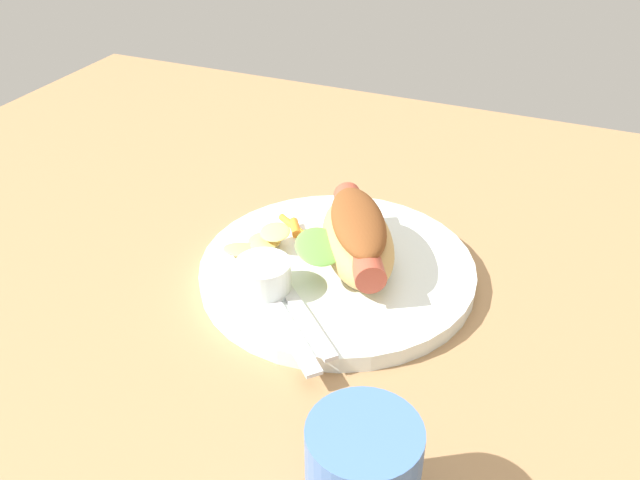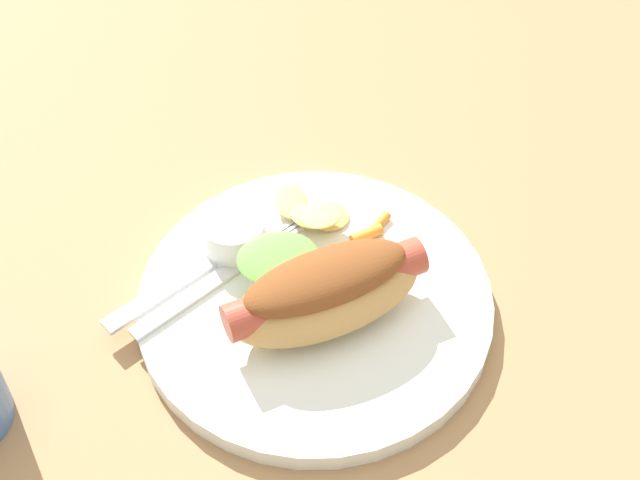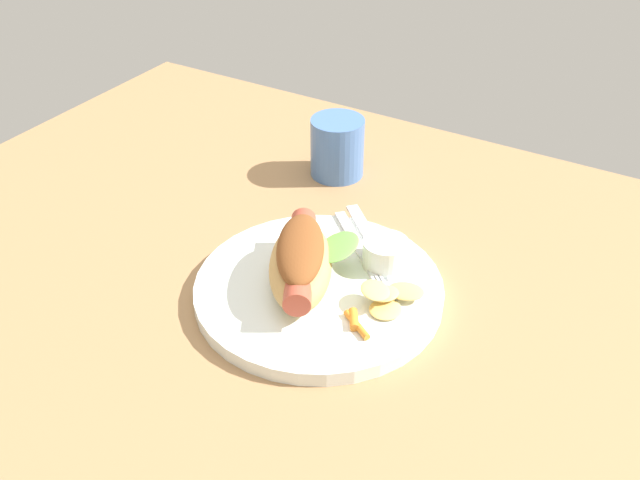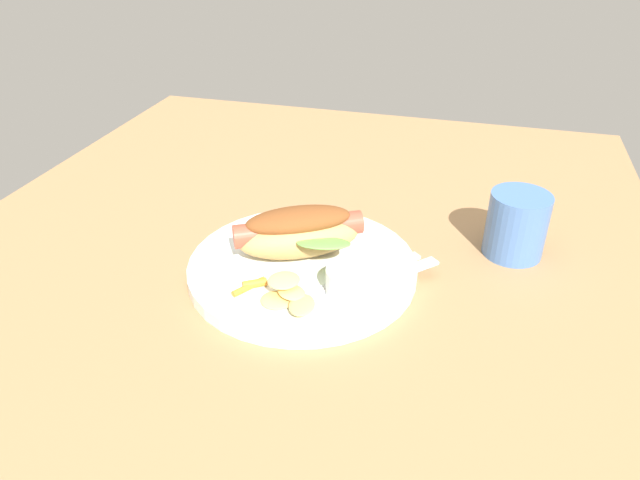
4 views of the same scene
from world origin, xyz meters
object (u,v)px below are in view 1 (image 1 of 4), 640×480
object	(u,v)px
plate	(337,270)
hot_dog	(357,236)
fork	(295,304)
chips_pile	(262,241)
knife	(281,318)
carrot_garnish	(294,226)
sauce_ramekin	(264,277)
drinking_cup	(363,475)

from	to	relation	value
plate	hot_dog	size ratio (longest dim) A/B	1.68
fork	chips_pile	distance (cm)	9.48
hot_dog	knife	bearing A→B (deg)	135.52
plate	chips_pile	bearing A→B (deg)	5.70
carrot_garnish	hot_dog	bearing A→B (deg)	159.88
plate	hot_dog	world-z (taller)	hot_dog
plate	knife	size ratio (longest dim) A/B	1.78
plate	hot_dog	bearing A→B (deg)	-152.27
sauce_ramekin	knife	bearing A→B (deg)	136.30
plate	sauce_ramekin	xyz separation A→B (cm)	(4.51, 6.52, 2.32)
hot_dog	fork	world-z (taller)	hot_dog
hot_dog	fork	size ratio (longest dim) A/B	1.26
plate	drinking_cup	size ratio (longest dim) A/B	3.31
sauce_ramekin	drinking_cup	xyz separation A→B (cm)	(-15.56, 16.94, 0.86)
fork	carrot_garnish	distance (cm)	12.39
chips_pile	drinking_cup	world-z (taller)	drinking_cup
drinking_cup	chips_pile	bearing A→B (deg)	-50.47
plate	fork	world-z (taller)	fork
fork	drinking_cup	distance (cm)	20.17
sauce_ramekin	chips_pile	world-z (taller)	sauce_ramekin
sauce_ramekin	plate	bearing A→B (deg)	-124.65
drinking_cup	carrot_garnish	bearing A→B (deg)	-57.38
drinking_cup	plate	bearing A→B (deg)	-64.78
plate	carrot_garnish	xyz separation A→B (cm)	(6.36, -3.74, 1.20)
hot_dog	drinking_cup	xyz separation A→B (cm)	(-9.47, 24.30, -0.65)
plate	fork	bearing A→B (deg)	82.50
carrot_garnish	drinking_cup	size ratio (longest dim) A/B	0.48
plate	chips_pile	distance (cm)	7.92
knife	chips_pile	distance (cm)	10.93
hot_dog	fork	bearing A→B (deg)	133.67
hot_dog	knife	world-z (taller)	hot_dog
plate	chips_pile	size ratio (longest dim) A/B	3.83
sauce_ramekin	chips_pile	size ratio (longest dim) A/B	0.73
hot_dog	chips_pile	world-z (taller)	hot_dog
sauce_ramekin	drinking_cup	bearing A→B (deg)	132.57
chips_pile	drinking_cup	xyz separation A→B (cm)	(-18.73, 22.70, 1.42)
fork	knife	distance (cm)	2.20
hot_dog	knife	xyz separation A→B (cm)	(2.87, 10.43, -2.85)
plate	drinking_cup	world-z (taller)	drinking_cup
plate	drinking_cup	xyz separation A→B (cm)	(-11.05, 23.46, 3.18)
knife	drinking_cup	world-z (taller)	drinking_cup
plate	carrot_garnish	world-z (taller)	carrot_garnish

